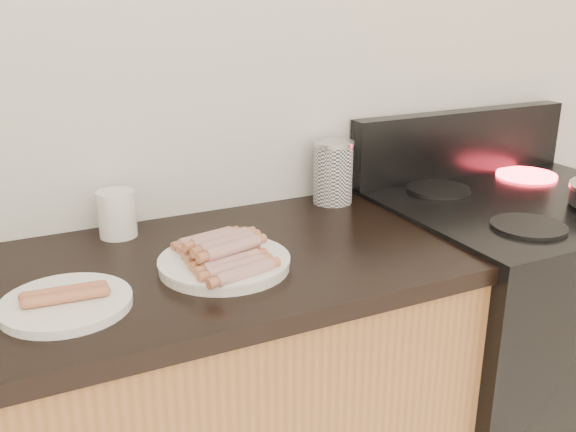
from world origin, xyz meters
name	(u,v)px	position (x,y,z in m)	size (l,w,h in m)	color
wall_back	(212,56)	(0.00, 2.00, 1.30)	(4.00, 0.04, 2.60)	silver
stove	(508,345)	(0.78, 1.68, 0.46)	(0.76, 0.65, 0.91)	black
stove_panel	(461,143)	(0.78, 1.96, 1.01)	(0.76, 0.06, 0.20)	black
burner_near_left	(529,226)	(0.61, 1.51, 0.92)	(0.18, 0.18, 0.01)	black
burner_far_left	(438,189)	(0.61, 1.84, 0.92)	(0.18, 0.18, 0.01)	black
burner_far_right	(526,175)	(0.95, 1.84, 0.92)	(0.18, 0.18, 0.01)	#FF1E2D
main_plate	(224,264)	(-0.12, 1.63, 0.91)	(0.27, 0.27, 0.02)	white
side_plate	(66,304)	(-0.45, 1.59, 0.91)	(0.24, 0.24, 0.02)	silver
hotdog_pile	(224,251)	(-0.12, 1.63, 0.94)	(0.13, 0.26, 0.05)	#9E2E35
plain_sausages	(65,294)	(-0.45, 1.59, 0.93)	(0.14, 0.06, 0.02)	#C67031
canister	(333,172)	(0.30, 1.92, 0.99)	(0.11, 0.11, 0.17)	white
mug	(117,214)	(-0.28, 1.92, 0.96)	(0.09, 0.09, 0.11)	white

